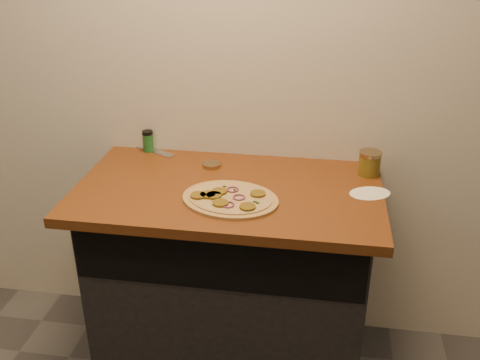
% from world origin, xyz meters
% --- Properties ---
extents(cabinet, '(1.10, 0.60, 0.86)m').
position_xyz_m(cabinet, '(0.00, 1.45, 0.43)').
color(cabinet, black).
rests_on(cabinet, ground).
extents(countertop, '(1.20, 0.70, 0.04)m').
position_xyz_m(countertop, '(0.00, 1.42, 0.88)').
color(countertop, brown).
rests_on(countertop, cabinet).
extents(pizza, '(0.42, 0.42, 0.02)m').
position_xyz_m(pizza, '(0.02, 1.30, 0.91)').
color(pizza, tan).
rests_on(pizza, countertop).
extents(chefs_knife, '(0.29, 0.18, 0.02)m').
position_xyz_m(chefs_knife, '(-0.46, 1.76, 0.91)').
color(chefs_knife, '#B7BAC1').
rests_on(chefs_knife, countertop).
extents(mason_jar_lid, '(0.10, 0.10, 0.02)m').
position_xyz_m(mason_jar_lid, '(-0.10, 1.60, 0.91)').
color(mason_jar_lid, '#9B825A').
rests_on(mason_jar_lid, countertop).
extents(salsa_jar, '(0.09, 0.09, 0.10)m').
position_xyz_m(salsa_jar, '(0.55, 1.62, 0.95)').
color(salsa_jar, maroon).
rests_on(salsa_jar, countertop).
extents(spice_shaker, '(0.05, 0.05, 0.10)m').
position_xyz_m(spice_shaker, '(-0.42, 1.72, 0.95)').
color(spice_shaker, '#1E5F27').
rests_on(spice_shaker, countertop).
extents(flour_spill, '(0.21, 0.21, 0.00)m').
position_xyz_m(flour_spill, '(0.55, 1.45, 0.90)').
color(flour_spill, white).
rests_on(flour_spill, countertop).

